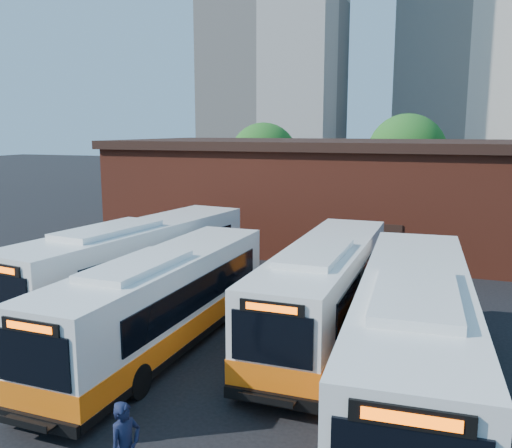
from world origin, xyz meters
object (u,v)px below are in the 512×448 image
(bus_midwest, at_px, (163,305))
(bus_mideast, at_px, (325,292))
(bus_east, at_px, (413,345))
(bus_west, at_px, (137,267))

(bus_midwest, relative_size, bus_mideast, 0.97)
(bus_east, bearing_deg, bus_midwest, 169.31)
(bus_west, height_order, bus_east, bus_east)
(bus_west, distance_m, bus_mideast, 7.83)
(bus_midwest, bearing_deg, bus_east, -6.53)
(bus_west, height_order, bus_mideast, bus_west)
(bus_midwest, height_order, bus_mideast, bus_mideast)
(bus_west, bearing_deg, bus_mideast, 4.50)
(bus_midwest, xyz_separation_m, bus_mideast, (4.64, 3.03, 0.04))
(bus_midwest, relative_size, bus_east, 0.90)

